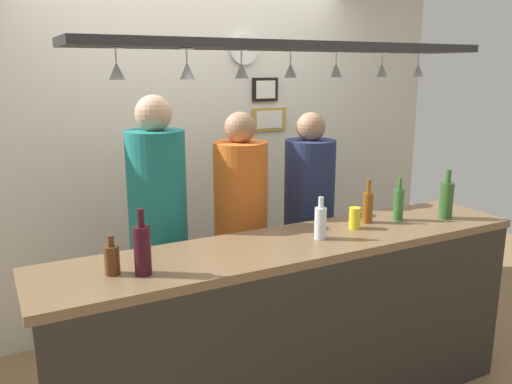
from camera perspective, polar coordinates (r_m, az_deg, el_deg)
name	(u,v)px	position (r m, az deg, el deg)	size (l,w,h in m)	color
ground_plane	(263,380)	(3.51, 0.81, -19.71)	(8.00, 8.00, 0.00)	olive
back_wall	(194,152)	(3.99, -6.75, 4.37)	(4.40, 0.06, 2.60)	silver
bar_counter	(311,311)	(2.80, 5.96, -12.71)	(2.70, 0.55, 1.03)	brown
overhead_glass_rack	(294,46)	(2.69, 4.14, 15.54)	(2.20, 0.36, 0.04)	black
hanging_wineglass_far_left	(117,70)	(2.35, -14.91, 12.73)	(0.07, 0.07, 0.13)	silver
hanging_wineglass_left	(187,70)	(2.37, -7.50, 13.06)	(0.07, 0.07, 0.13)	silver
hanging_wineglass_center_left	(241,69)	(2.55, -1.59, 13.18)	(0.07, 0.07, 0.13)	silver
hanging_wineglass_center	(290,69)	(2.73, 3.76, 13.17)	(0.07, 0.07, 0.13)	silver
hanging_wineglass_center_right	(336,69)	(2.89, 8.68, 13.06)	(0.07, 0.07, 0.13)	silver
hanging_wineglass_right	(382,69)	(3.07, 13.51, 12.86)	(0.07, 0.07, 0.13)	silver
hanging_wineglass_far_right	(418,69)	(3.26, 17.19, 12.65)	(0.07, 0.07, 0.13)	silver
person_left_teal_shirt	(158,216)	(3.12, -10.59, -2.57)	(0.34, 0.34, 1.77)	#2D334C
person_middle_orange_shirt	(241,216)	(3.33, -1.66, -2.65)	(0.34, 0.34, 1.66)	#2D334C
person_right_navy_shirt	(309,209)	(3.59, 5.78, -1.80)	(0.34, 0.34, 1.64)	#2D334C
bottle_beer_green_import	(399,203)	(3.24, 15.23, -1.20)	(0.06, 0.06, 0.26)	#336B2D
bottle_beer_brown_stubby	(112,259)	(2.41, -15.39, -7.04)	(0.07, 0.07, 0.18)	#512D14
bottle_champagne_green	(446,199)	(3.36, 19.99, -0.76)	(0.08, 0.08, 0.30)	#2D5623
bottle_beer_amber_tall	(368,206)	(3.15, 12.05, -1.50)	(0.06, 0.06, 0.26)	brown
bottle_wine_dark_red	(142,249)	(2.36, -12.25, -6.06)	(0.08, 0.08, 0.30)	#380F19
bottle_soda_clear	(320,222)	(2.81, 7.02, -3.26)	(0.06, 0.06, 0.23)	silver
drink_can	(355,218)	(3.03, 10.68, -2.79)	(0.07, 0.07, 0.12)	yellow
picture_frame_lower_pair	(269,119)	(4.19, 1.42, 7.89)	(0.30, 0.02, 0.18)	#B29338
picture_frame_upper_small	(265,89)	(4.16, 1.00, 11.08)	(0.22, 0.02, 0.18)	black
wall_clock	(244,50)	(4.06, -1.32, 15.20)	(0.22, 0.22, 0.03)	white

